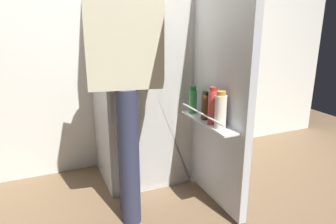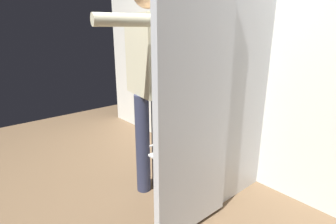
{
  "view_description": "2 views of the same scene",
  "coord_description": "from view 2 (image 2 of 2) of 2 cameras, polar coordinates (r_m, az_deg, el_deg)",
  "views": [
    {
      "loc": [
        -0.72,
        -1.7,
        1.24
      ],
      "look_at": [
        -0.0,
        -0.03,
        0.7
      ],
      "focal_mm": 32.75,
      "sensor_mm": 36.0,
      "label": 1
    },
    {
      "loc": [
        1.44,
        -1.24,
        1.37
      ],
      "look_at": [
        0.06,
        -0.05,
        0.8
      ],
      "focal_mm": 28.37,
      "sensor_mm": 36.0,
      "label": 2
    }
  ],
  "objects": [
    {
      "name": "refrigerator",
      "position": [
        2.29,
        9.63,
        3.27
      ],
      "size": [
        0.69,
        1.22,
        1.65
      ],
      "color": "silver",
      "rests_on": "ground_plane"
    },
    {
      "name": "ground_plane",
      "position": [
        2.34,
        -0.04,
        -18.49
      ],
      "size": [
        5.8,
        5.8,
        0.0
      ],
      "primitive_type": "plane",
      "color": "brown"
    },
    {
      "name": "person",
      "position": [
        2.12,
        -3.92,
        8.67
      ],
      "size": [
        0.57,
        0.8,
        1.74
      ],
      "color": "#2D334C",
      "rests_on": "ground_plane"
    },
    {
      "name": "kitchen_wall",
      "position": [
        2.56,
        15.45,
        14.02
      ],
      "size": [
        4.4,
        0.1,
        2.5
      ],
      "primitive_type": "cube",
      "color": "silver",
      "rests_on": "ground_plane"
    }
  ]
}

